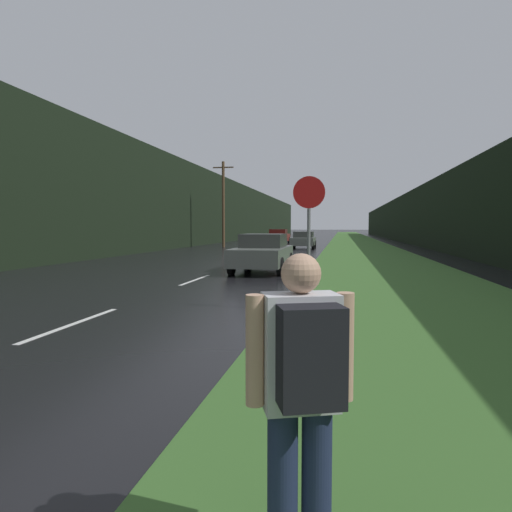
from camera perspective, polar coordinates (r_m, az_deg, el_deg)
grass_verge at (r=39.41m, az=13.07°, el=1.03°), size 6.00×240.00×0.02m
lane_stripe_b at (r=8.95m, az=-21.84°, el=-7.87°), size 0.12×3.00×0.01m
lane_stripe_c at (r=15.25m, az=-7.56°, el=-2.96°), size 0.12×3.00×0.01m
lane_stripe_d at (r=21.97m, az=-1.85°, el=-0.91°), size 0.12×3.00×0.01m
lane_stripe_e at (r=28.83m, az=1.17°, el=0.18°), size 0.12×3.00×0.01m
lane_stripe_f at (r=35.74m, az=3.02°, el=0.85°), size 0.12×3.00×0.01m
treeline_far_side at (r=51.36m, az=-5.37°, el=5.84°), size 2.00×140.00×7.45m
treeline_near_side at (r=49.94m, az=19.55°, el=4.51°), size 2.00×140.00×5.36m
utility_pole_far at (r=39.53m, az=-4.10°, el=6.61°), size 1.80×0.24×7.34m
stop_sign at (r=9.36m, az=6.61°, el=3.25°), size 0.65×0.07×2.78m
hitchhiker_with_backpack at (r=2.40m, az=5.79°, el=-16.31°), size 0.54×0.48×1.62m
car_passing_near at (r=17.88m, az=0.85°, el=0.43°), size 1.99×4.71×1.48m
car_passing_far at (r=36.96m, az=5.94°, el=2.00°), size 1.91×4.04×1.38m
car_oncoming at (r=47.34m, az=2.83°, el=2.46°), size 2.03×4.33×1.52m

